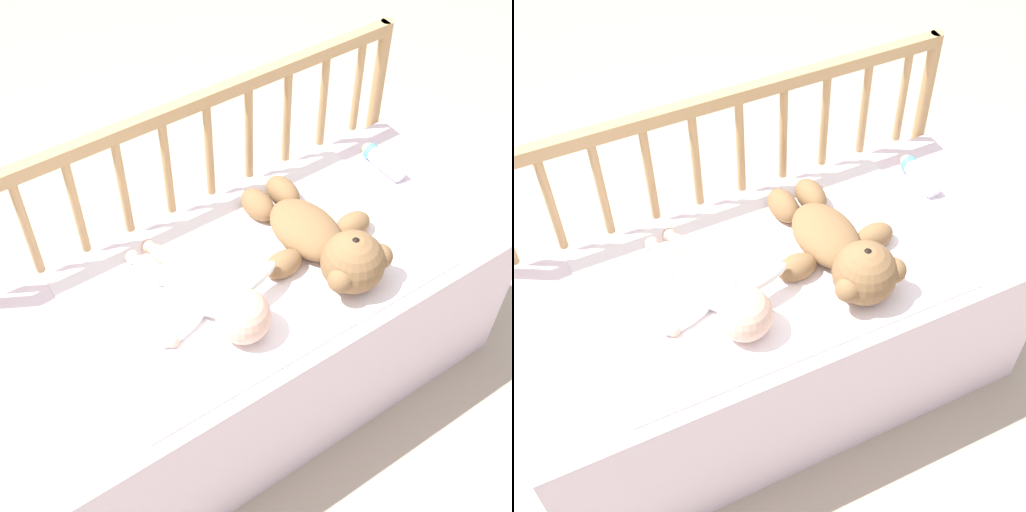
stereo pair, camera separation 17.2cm
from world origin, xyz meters
The scene contains 7 objects.
ground_plane centered at (0.00, 0.00, 0.00)m, with size 12.00×12.00×0.00m, color tan.
crib_mattress centered at (0.00, 0.00, 0.25)m, with size 1.32×0.58×0.50m.
crib_rail centered at (0.00, 0.31, 0.59)m, with size 1.32×0.04×0.82m.
blanket centered at (0.00, 0.01, 0.50)m, with size 0.89×0.53×0.01m.
teddy_bear centered at (0.17, -0.05, 0.56)m, with size 0.33×0.46×0.16m.
baby centered at (-0.15, -0.04, 0.54)m, with size 0.33×0.43×0.13m.
baby_bottle centered at (0.52, 0.13, 0.52)m, with size 0.05×0.16×0.05m.
Camera 1 is at (-0.64, -0.94, 1.84)m, focal length 50.00 mm.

